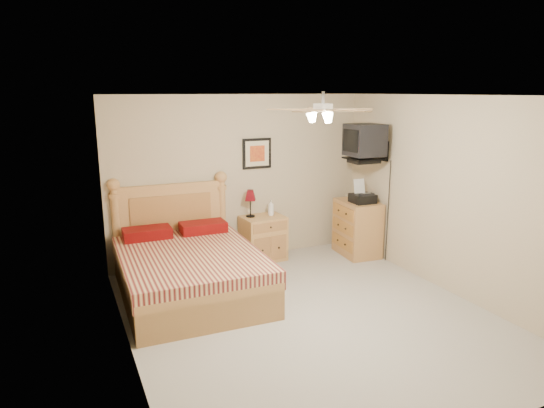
{
  "coord_description": "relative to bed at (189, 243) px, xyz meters",
  "views": [
    {
      "loc": [
        -2.51,
        -4.55,
        2.55
      ],
      "look_at": [
        -0.07,
        0.9,
        1.15
      ],
      "focal_mm": 32.0,
      "sensor_mm": 36.0,
      "label": 1
    }
  ],
  "objects": [
    {
      "name": "framed_picture",
      "position": [
        1.38,
        1.11,
        0.92
      ],
      "size": [
        0.46,
        0.04,
        0.46
      ],
      "primitive_type": "cube",
      "color": "black",
      "rests_on": "wall_back"
    },
    {
      "name": "floor",
      "position": [
        1.11,
        -1.12,
        -0.7
      ],
      "size": [
        4.5,
        4.5,
        0.0
      ],
      "primitive_type": "plane",
      "color": "#9F9A8F",
      "rests_on": "ground"
    },
    {
      "name": "lotion_bottle",
      "position": [
        1.52,
        0.91,
        0.11
      ],
      "size": [
        0.11,
        0.11,
        0.24
      ],
      "primitive_type": "imported",
      "rotation": [
        0.0,
        0.0,
        -0.18
      ],
      "color": "white",
      "rests_on": "nightstand"
    },
    {
      "name": "wall_back",
      "position": [
        1.11,
        1.13,
        0.55
      ],
      "size": [
        4.0,
        0.04,
        2.5
      ],
      "primitive_type": "cube",
      "color": "tan",
      "rests_on": "ground"
    },
    {
      "name": "wall_tv",
      "position": [
        2.86,
        0.22,
        1.11
      ],
      "size": [
        0.56,
        0.46,
        0.58
      ],
      "primitive_type": null,
      "color": "black",
      "rests_on": "wall_right"
    },
    {
      "name": "wall_left",
      "position": [
        -0.89,
        -1.12,
        0.55
      ],
      "size": [
        0.04,
        4.5,
        2.5
      ],
      "primitive_type": "cube",
      "color": "tan",
      "rests_on": "ground"
    },
    {
      "name": "magazine_upper",
      "position": [
        2.86,
        0.76,
        0.2
      ],
      "size": [
        0.19,
        0.26,
        0.02
      ],
      "primitive_type": "imported",
      "rotation": [
        0.0,
        0.0,
        -0.02
      ],
      "color": "gray",
      "rests_on": "magazine_lower"
    },
    {
      "name": "table_lamp",
      "position": [
        1.2,
        0.96,
        0.19
      ],
      "size": [
        0.29,
        0.29,
        0.41
      ],
      "primitive_type": null,
      "rotation": [
        0.0,
        0.0,
        0.37
      ],
      "color": "#530209",
      "rests_on": "nightstand"
    },
    {
      "name": "wall_right",
      "position": [
        3.11,
        -1.12,
        0.55
      ],
      "size": [
        0.04,
        4.5,
        2.5
      ],
      "primitive_type": "cube",
      "color": "tan",
      "rests_on": "ground"
    },
    {
      "name": "ceiling",
      "position": [
        1.11,
        -1.12,
        1.8
      ],
      "size": [
        4.0,
        4.5,
        0.04
      ],
      "primitive_type": "cube",
      "color": "white",
      "rests_on": "ground"
    },
    {
      "name": "fax_machine",
      "position": [
        2.83,
        0.39,
        0.35
      ],
      "size": [
        0.34,
        0.36,
        0.35
      ],
      "primitive_type": null,
      "rotation": [
        0.0,
        0.0,
        -0.02
      ],
      "color": "black",
      "rests_on": "dresser"
    },
    {
      "name": "wall_front",
      "position": [
        1.11,
        -3.37,
        0.55
      ],
      "size": [
        4.0,
        0.04,
        2.5
      ],
      "primitive_type": "cube",
      "color": "tan",
      "rests_on": "ground"
    },
    {
      "name": "dresser",
      "position": [
        2.84,
        0.51,
        -0.27
      ],
      "size": [
        0.56,
        0.77,
        0.87
      ],
      "primitive_type": "cube",
      "rotation": [
        0.0,
        0.0,
        -0.07
      ],
      "color": "#AA7842",
      "rests_on": "ground"
    },
    {
      "name": "magazine_lower",
      "position": [
        2.83,
        0.74,
        0.18
      ],
      "size": [
        0.21,
        0.27,
        0.03
      ],
      "primitive_type": "imported",
      "rotation": [
        0.0,
        0.0,
        0.03
      ],
      "color": "#B7AA92",
      "rests_on": "dresser"
    },
    {
      "name": "bed",
      "position": [
        0.0,
        0.0,
        0.0
      ],
      "size": [
        1.69,
        2.19,
        1.4
      ],
      "primitive_type": null,
      "rotation": [
        0.0,
        0.0,
        -0.02
      ],
      "color": "tan",
      "rests_on": "ground"
    },
    {
      "name": "nightstand",
      "position": [
        1.38,
        0.88,
        -0.36
      ],
      "size": [
        0.66,
        0.52,
        0.68
      ],
      "primitive_type": "cube",
      "rotation": [
        0.0,
        0.0,
        0.07
      ],
      "color": "#AE7D41",
      "rests_on": "ground"
    },
    {
      "name": "ceiling_fan",
      "position": [
        1.11,
        -1.32,
        1.66
      ],
      "size": [
        1.14,
        1.14,
        0.28
      ],
      "primitive_type": null,
      "color": "white",
      "rests_on": "ceiling"
    }
  ]
}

